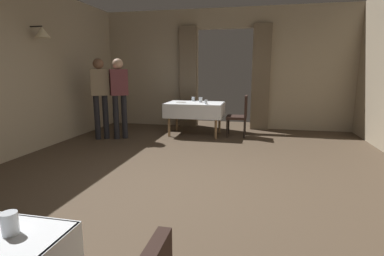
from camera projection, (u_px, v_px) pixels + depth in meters
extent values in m
plane|color=#4C3D2D|center=(188.00, 186.00, 3.81)|extent=(10.08, 10.08, 0.00)
cylinder|color=black|center=(36.00, 26.00, 5.16)|extent=(0.24, 0.02, 0.02)
cone|color=beige|center=(42.00, 32.00, 5.15)|extent=(0.26, 0.26, 0.18)
cube|color=tan|center=(153.00, 69.00, 7.96)|extent=(2.50, 0.12, 3.00)
cube|color=tan|center=(304.00, 69.00, 7.15)|extent=(2.50, 0.12, 3.00)
cube|color=tan|center=(226.00, 18.00, 7.32)|extent=(1.40, 0.12, 0.50)
cube|color=#70604C|center=(188.00, 78.00, 7.65)|extent=(0.44, 0.14, 2.57)
cube|color=#70604C|center=(261.00, 78.00, 7.27)|extent=(0.44, 0.14, 2.57)
cylinder|color=olive|center=(169.00, 121.00, 6.60)|extent=(0.06, 0.06, 0.71)
cylinder|color=olive|center=(216.00, 123.00, 6.38)|extent=(0.06, 0.06, 0.71)
cylinder|color=olive|center=(177.00, 117.00, 7.23)|extent=(0.06, 0.06, 0.71)
cylinder|color=olive|center=(220.00, 118.00, 7.02)|extent=(0.06, 0.06, 0.71)
cube|color=olive|center=(195.00, 104.00, 6.73)|extent=(1.22, 0.83, 0.03)
cube|color=white|center=(195.00, 103.00, 6.73)|extent=(1.28, 0.89, 0.01)
cube|color=white|center=(191.00, 112.00, 6.34)|extent=(1.28, 0.02, 0.32)
cube|color=white|center=(199.00, 107.00, 7.19)|extent=(1.28, 0.02, 0.32)
cube|color=white|center=(168.00, 109.00, 6.89)|extent=(0.02, 0.89, 0.32)
cube|color=white|center=(223.00, 110.00, 6.63)|extent=(0.02, 0.89, 0.32)
cylinder|color=black|center=(227.00, 128.00, 6.51)|extent=(0.04, 0.04, 0.42)
cylinder|color=black|center=(229.00, 125.00, 6.88)|extent=(0.04, 0.04, 0.42)
cylinder|color=black|center=(244.00, 129.00, 6.43)|extent=(0.04, 0.04, 0.42)
cylinder|color=black|center=(245.00, 126.00, 6.80)|extent=(0.04, 0.04, 0.42)
cube|color=black|center=(237.00, 117.00, 6.61)|extent=(0.44, 0.44, 0.06)
cube|color=black|center=(246.00, 106.00, 6.52)|extent=(0.05, 0.42, 0.48)
cylinder|color=silver|center=(10.00, 224.00, 1.30)|extent=(0.07, 0.07, 0.10)
cylinder|color=white|center=(181.00, 102.00, 6.72)|extent=(0.23, 0.23, 0.01)
cylinder|color=silver|center=(206.00, 102.00, 6.39)|extent=(0.06, 0.06, 0.10)
cylinder|color=silver|center=(201.00, 100.00, 6.77)|extent=(0.08, 0.08, 0.12)
cylinder|color=silver|center=(193.00, 99.00, 7.04)|extent=(0.08, 0.08, 0.10)
cylinder|color=black|center=(97.00, 118.00, 6.33)|extent=(0.12, 0.12, 0.95)
cylinder|color=black|center=(106.00, 117.00, 6.39)|extent=(0.12, 0.12, 0.95)
cube|color=gray|center=(99.00, 82.00, 6.21)|extent=(0.42, 0.38, 0.55)
sphere|color=brown|center=(98.00, 64.00, 6.14)|extent=(0.22, 0.22, 0.22)
cylinder|color=black|center=(124.00, 117.00, 6.43)|extent=(0.12, 0.12, 0.95)
cylinder|color=black|center=(116.00, 117.00, 6.36)|extent=(0.12, 0.12, 0.95)
cube|color=brown|center=(119.00, 82.00, 6.25)|extent=(0.42, 0.39, 0.55)
sphere|color=tan|center=(118.00, 64.00, 6.17)|extent=(0.22, 0.22, 0.22)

